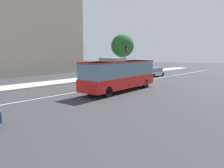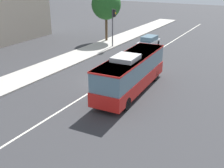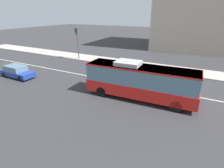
% 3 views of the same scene
% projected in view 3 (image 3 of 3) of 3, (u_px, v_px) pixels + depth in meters
% --- Properties ---
extents(ground_plane, '(160.00, 160.00, 0.00)m').
position_uv_depth(ground_plane, '(155.00, 89.00, 18.83)').
color(ground_plane, '#333335').
extents(sidewalk_kerb, '(80.00, 3.75, 0.14)m').
position_uv_depth(sidewalk_kerb, '(170.00, 69.00, 25.03)').
color(sidewalk_kerb, '#B2ADA3').
rests_on(sidewalk_kerb, ground_plane).
extents(lane_centre_line, '(76.00, 0.16, 0.01)m').
position_uv_depth(lane_centre_line, '(155.00, 89.00, 18.82)').
color(lane_centre_line, silver).
rests_on(lane_centre_line, ground_plane).
extents(transit_bus, '(10.12, 3.01, 3.46)m').
position_uv_depth(transit_bus, '(140.00, 80.00, 16.09)').
color(transit_bus, red).
rests_on(transit_bus, ground_plane).
extents(sedan_blue, '(4.50, 1.82, 1.46)m').
position_uv_depth(sedan_blue, '(17.00, 72.00, 21.95)').
color(sedan_blue, '#1E3899').
rests_on(sedan_blue, ground_plane).
extents(traffic_light_mid_block, '(0.34, 0.62, 5.20)m').
position_uv_depth(traffic_light_mid_block, '(77.00, 38.00, 28.96)').
color(traffic_light_mid_block, '#47474C').
rests_on(traffic_light_mid_block, ground_plane).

